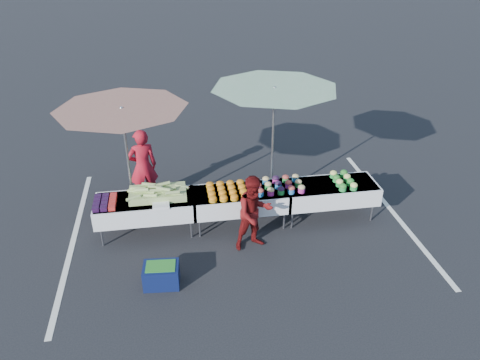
{
  "coord_description": "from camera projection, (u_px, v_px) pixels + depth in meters",
  "views": [
    {
      "loc": [
        -1.23,
        -7.63,
        5.26
      ],
      "look_at": [
        0.0,
        0.0,
        1.0
      ],
      "focal_mm": 35.0,
      "sensor_mm": 36.0,
      "label": 1
    }
  ],
  "objects": [
    {
      "name": "berry_punnets",
      "position": [
        105.0,
        202.0,
        8.52
      ],
      "size": [
        0.4,
        0.54,
        0.08
      ],
      "color": "black",
      "rests_on": "table_left"
    },
    {
      "name": "customer",
      "position": [
        254.0,
        213.0,
        8.33
      ],
      "size": [
        0.81,
        0.7,
        1.45
      ],
      "primitive_type": "imported",
      "rotation": [
        0.0,
        0.0,
        0.24
      ],
      "color": "#5E0E0E",
      "rests_on": "ground"
    },
    {
      "name": "ground",
      "position": [
        240.0,
        224.0,
        9.31
      ],
      "size": [
        80.0,
        80.0,
        0.0
      ],
      "primitive_type": "plane",
      "color": "black"
    },
    {
      "name": "corn_pile",
      "position": [
        157.0,
        193.0,
        8.72
      ],
      "size": [
        1.16,
        0.57,
        0.26
      ],
      "color": "#90B85E",
      "rests_on": "table_left"
    },
    {
      "name": "umbrella_left",
      "position": [
        123.0,
        119.0,
        8.3
      ],
      "size": [
        2.53,
        2.53,
        2.44
      ],
      "rotation": [
        0.0,
        0.0,
        0.06
      ],
      "color": "black",
      "rests_on": "ground"
    },
    {
      "name": "table_left",
      "position": [
        145.0,
        207.0,
        8.77
      ],
      "size": [
        1.86,
        0.81,
        0.75
      ],
      "color": "white",
      "rests_on": "ground"
    },
    {
      "name": "table_center",
      "position": [
        240.0,
        199.0,
        9.02
      ],
      "size": [
        1.86,
        0.81,
        0.75
      ],
      "color": "white",
      "rests_on": "ground"
    },
    {
      "name": "plastic_bags",
      "position": [
        161.0,
        205.0,
        8.46
      ],
      "size": [
        0.3,
        0.25,
        0.05
      ],
      "primitive_type": "cube",
      "color": "white",
      "rests_on": "table_left"
    },
    {
      "name": "umbrella_right",
      "position": [
        274.0,
        98.0,
        9.0
      ],
      "size": [
        2.65,
        2.65,
        2.53
      ],
      "rotation": [
        0.0,
        0.0,
        0.07
      ],
      "color": "black",
      "rests_on": "ground"
    },
    {
      "name": "stripe_left",
      "position": [
        74.0,
        239.0,
        8.86
      ],
      "size": [
        0.1,
        5.0,
        0.0
      ],
      "primitive_type": "cube",
      "color": "silver",
      "rests_on": "ground"
    },
    {
      "name": "vendor",
      "position": [
        143.0,
        167.0,
        9.69
      ],
      "size": [
        0.67,
        0.52,
        1.65
      ],
      "primitive_type": "imported",
      "rotation": [
        0.0,
        0.0,
        3.37
      ],
      "color": "#AD1324",
      "rests_on": "ground"
    },
    {
      "name": "stripe_right",
      "position": [
        391.0,
        210.0,
        9.75
      ],
      "size": [
        0.1,
        5.0,
        0.0
      ],
      "primitive_type": "cube",
      "color": "silver",
      "rests_on": "ground"
    },
    {
      "name": "carrot_bowls",
      "position": [
        227.0,
        190.0,
        8.88
      ],
      "size": [
        0.75,
        0.69,
        0.11
      ],
      "color": "orange",
      "rests_on": "table_center"
    },
    {
      "name": "table_right",
      "position": [
        329.0,
        191.0,
        9.28
      ],
      "size": [
        1.86,
        0.81,
        0.75
      ],
      "color": "white",
      "rests_on": "ground"
    },
    {
      "name": "storage_bin",
      "position": [
        161.0,
        275.0,
        7.67
      ],
      "size": [
        0.61,
        0.47,
        0.38
      ],
      "rotation": [
        0.0,
        0.0,
        -0.09
      ],
      "color": "#0D1742",
      "rests_on": "ground"
    },
    {
      "name": "potato_cups",
      "position": [
        278.0,
        185.0,
        9.01
      ],
      "size": [
        0.94,
        0.58,
        0.16
      ],
      "color": "#2770B8",
      "rests_on": "table_right"
    },
    {
      "name": "bean_baskets",
      "position": [
        343.0,
        180.0,
        9.19
      ],
      "size": [
        0.36,
        0.68,
        0.15
      ],
      "color": "#228A38",
      "rests_on": "table_right"
    }
  ]
}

